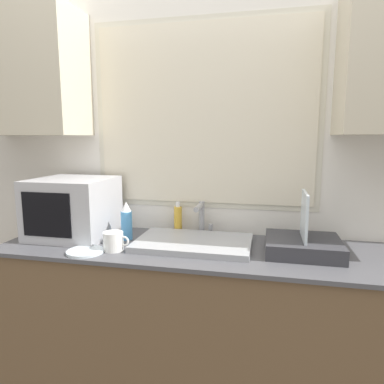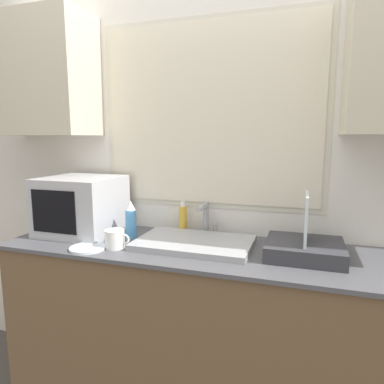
{
  "view_description": "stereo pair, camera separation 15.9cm",
  "coord_description": "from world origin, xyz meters",
  "px_view_note": "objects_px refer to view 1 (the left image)",
  "views": [
    {
      "loc": [
        0.35,
        -1.32,
        1.45
      ],
      "look_at": [
        0.0,
        0.25,
        1.2
      ],
      "focal_mm": 32.0,
      "sensor_mm": 36.0,
      "label": 1
    },
    {
      "loc": [
        0.5,
        -1.28,
        1.45
      ],
      "look_at": [
        0.0,
        0.25,
        1.2
      ],
      "focal_mm": 32.0,
      "sensor_mm": 36.0,
      "label": 2
    }
  ],
  "objects_px": {
    "spray_bottle": "(127,221)",
    "mug_near_sink": "(114,241)",
    "faucet": "(202,216)",
    "dish_rack": "(303,244)",
    "soap_bottle": "(178,219)",
    "microwave": "(73,208)"
  },
  "relations": [
    {
      "from": "dish_rack",
      "to": "soap_bottle",
      "type": "relative_size",
      "value": 1.9
    },
    {
      "from": "microwave",
      "to": "dish_rack",
      "type": "bearing_deg",
      "value": -1.21
    },
    {
      "from": "faucet",
      "to": "spray_bottle",
      "type": "height_order",
      "value": "spray_bottle"
    },
    {
      "from": "dish_rack",
      "to": "soap_bottle",
      "type": "height_order",
      "value": "dish_rack"
    },
    {
      "from": "faucet",
      "to": "spray_bottle",
      "type": "relative_size",
      "value": 0.91
    },
    {
      "from": "soap_bottle",
      "to": "mug_near_sink",
      "type": "height_order",
      "value": "soap_bottle"
    },
    {
      "from": "spray_bottle",
      "to": "soap_bottle",
      "type": "height_order",
      "value": "spray_bottle"
    },
    {
      "from": "spray_bottle",
      "to": "mug_near_sink",
      "type": "xyz_separation_m",
      "value": [
        0.01,
        -0.19,
        -0.05
      ]
    },
    {
      "from": "dish_rack",
      "to": "microwave",
      "type": "bearing_deg",
      "value": 178.79
    },
    {
      "from": "spray_bottle",
      "to": "mug_near_sink",
      "type": "distance_m",
      "value": 0.2
    },
    {
      "from": "faucet",
      "to": "mug_near_sink",
      "type": "relative_size",
      "value": 1.45
    },
    {
      "from": "faucet",
      "to": "microwave",
      "type": "distance_m",
      "value": 0.71
    },
    {
      "from": "dish_rack",
      "to": "soap_bottle",
      "type": "bearing_deg",
      "value": 162.45
    },
    {
      "from": "microwave",
      "to": "soap_bottle",
      "type": "distance_m",
      "value": 0.58
    },
    {
      "from": "spray_bottle",
      "to": "mug_near_sink",
      "type": "relative_size",
      "value": 1.59
    },
    {
      "from": "faucet",
      "to": "dish_rack",
      "type": "bearing_deg",
      "value": -19.94
    },
    {
      "from": "faucet",
      "to": "dish_rack",
      "type": "relative_size",
      "value": 0.55
    },
    {
      "from": "faucet",
      "to": "spray_bottle",
      "type": "xyz_separation_m",
      "value": [
        -0.38,
        -0.16,
        -0.01
      ]
    },
    {
      "from": "soap_bottle",
      "to": "mug_near_sink",
      "type": "xyz_separation_m",
      "value": [
        -0.22,
        -0.37,
        -0.03
      ]
    },
    {
      "from": "faucet",
      "to": "microwave",
      "type": "height_order",
      "value": "microwave"
    },
    {
      "from": "spray_bottle",
      "to": "mug_near_sink",
      "type": "height_order",
      "value": "spray_bottle"
    },
    {
      "from": "microwave",
      "to": "soap_bottle",
      "type": "bearing_deg",
      "value": 18.71
    }
  ]
}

